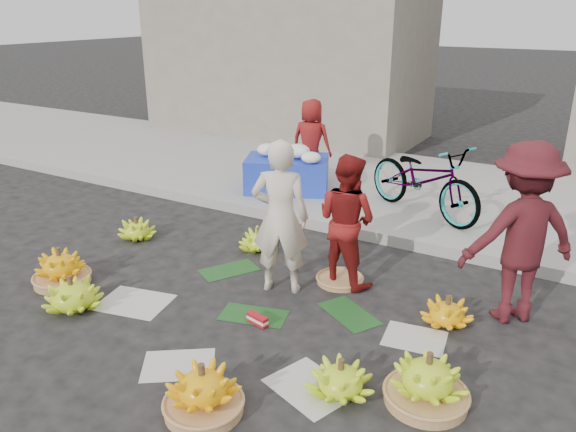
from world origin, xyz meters
The scene contains 23 objects.
ground centered at (0.00, 0.00, 0.00)m, with size 80.00×80.00×0.00m, color black.
curb centered at (0.00, 2.20, 0.07)m, with size 40.00×0.25×0.15m, color gray.
sidewalk centered at (0.00, 4.30, 0.06)m, with size 40.00×4.00×0.12m, color gray.
building_left centered at (-4.00, 7.20, 2.00)m, with size 6.00×3.00×4.00m, color gray.
newspaper_scatter centered at (0.00, -0.80, 0.00)m, with size 3.20×1.80×0.00m, color beige, non-canonical shape.
banana_leaves centered at (-0.10, 0.20, 0.00)m, with size 2.00×1.00×0.00m, color #164219, non-canonical shape.
banana_bunch_0 centered at (-2.29, -0.67, 0.18)m, with size 0.60×0.60×0.42m.
banana_bunch_1 centered at (-1.73, -1.00, 0.16)m, with size 0.71×0.71×0.37m.
banana_bunch_2 centered at (0.35, -1.55, 0.18)m, with size 0.59×0.59×0.42m.
banana_bunch_3 centered at (1.14, -0.85, 0.13)m, with size 0.58×0.58×0.32m.
banana_bunch_4 centered at (1.75, -0.61, 0.19)m, with size 0.64×0.64×0.44m.
banana_bunch_5 centered at (1.58, 0.60, 0.13)m, with size 0.49×0.49×0.30m.
banana_bunch_6 centered at (-2.49, 0.67, 0.12)m, with size 0.49×0.49×0.30m.
banana_bunch_7 centered at (-0.92, 1.16, 0.13)m, with size 0.55×0.55×0.30m.
basket_spare centered at (0.33, 0.87, 0.03)m, with size 0.50×0.50×0.06m, color #AA7647.
incense_stack centered at (0.02, -0.32, 0.05)m, with size 0.23×0.07×0.09m, color #A8111B.
vendor_cream centered at (-0.16, 0.42, 0.82)m, with size 0.60×0.39×1.64m, color beige.
vendor_red centered at (0.36, 0.93, 0.72)m, with size 0.70×0.54×1.44m, color maroon.
man_striped centered at (2.07, 1.04, 0.87)m, with size 1.13×0.65×1.75m, color maroon.
flower_table centered at (-1.64, 3.11, 0.42)m, with size 1.48×1.24×0.74m.
grey_bucket centered at (-1.99, 3.10, 0.28)m, with size 0.28×0.28×0.31m, color slate.
flower_vendor centered at (-1.55, 3.73, 0.80)m, with size 0.66×0.43×1.36m, color maroon.
bicycle centered at (0.52, 3.12, 0.63)m, with size 1.95×0.68×1.03m, color gray.
Camera 1 is at (2.61, -4.19, 2.85)m, focal length 35.00 mm.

